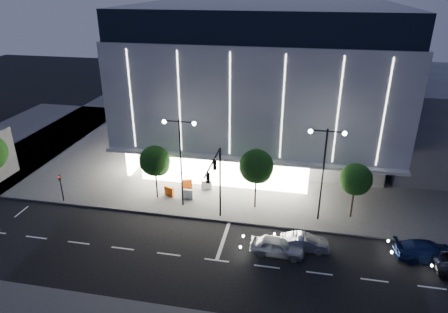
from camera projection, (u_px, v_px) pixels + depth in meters
ground at (197, 246)px, 33.45m from camera, size 160.00×160.00×0.00m
sidewalk_museum at (278, 144)px, 54.07m from camera, size 70.00×40.00×0.15m
museum at (264, 79)px, 49.18m from camera, size 30.00×25.80×18.00m
traffic_mast at (217, 176)px, 34.23m from camera, size 0.33×5.89×7.07m
street_lamp_west at (180, 151)px, 36.94m from camera, size 3.16×0.36×9.00m
street_lamp_east at (324, 162)px, 34.65m from camera, size 3.16×0.36×9.00m
ped_signal_far at (61, 185)px, 39.36m from camera, size 0.22×0.24×3.00m
tree_left at (155, 162)px, 39.16m from camera, size 3.02×3.02×5.72m
tree_mid at (257, 168)px, 37.28m from camera, size 3.25×3.25×6.15m
tree_right at (356, 181)px, 35.88m from camera, size 2.91×2.91×5.51m
car_lead at (277, 246)px, 32.20m from camera, size 4.48×1.95×1.50m
car_second at (304, 243)px, 32.80m from camera, size 4.05×1.59×1.31m
car_third at (428, 251)px, 31.60m from camera, size 5.36×2.64×1.50m
barrier_a at (187, 184)px, 42.25m from camera, size 1.13×0.55×1.00m
barrier_b at (188, 194)px, 40.27m from camera, size 1.10×0.27×1.00m
barrier_c at (169, 191)px, 40.75m from camera, size 1.10×0.68×1.00m
barrier_d at (207, 185)px, 41.99m from camera, size 1.13×0.46×1.00m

